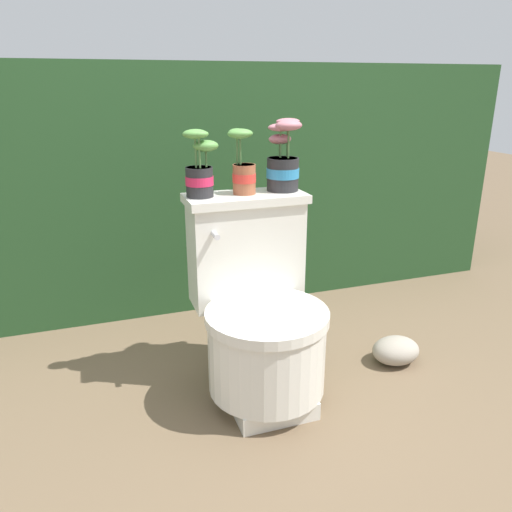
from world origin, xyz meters
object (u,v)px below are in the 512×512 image
(toilet, at_px, (259,316))
(potted_plant_midleft, at_px, (243,169))
(garden_stone, at_px, (396,350))
(potted_plant_left, at_px, (200,170))
(potted_plant_middle, at_px, (283,162))

(toilet, distance_m, potted_plant_midleft, 0.53)
(garden_stone, bearing_deg, potted_plant_left, 167.83)
(potted_plant_midleft, bearing_deg, potted_plant_left, -179.77)
(garden_stone, bearing_deg, potted_plant_middle, 158.63)
(potted_plant_left, relative_size, potted_plant_midleft, 1.02)
(toilet, xyz_separation_m, potted_plant_midleft, (-0.00, 0.16, 0.50))
(potted_plant_middle, distance_m, garden_stone, 0.91)
(toilet, height_order, potted_plant_left, potted_plant_left)
(potted_plant_middle, bearing_deg, garden_stone, -21.37)
(potted_plant_left, xyz_separation_m, garden_stone, (0.76, -0.16, -0.76))
(garden_stone, bearing_deg, potted_plant_midleft, 164.72)
(potted_plant_midleft, bearing_deg, potted_plant_middle, 3.60)
(toilet, bearing_deg, potted_plant_left, 134.77)
(toilet, bearing_deg, potted_plant_middle, 48.60)
(potted_plant_left, xyz_separation_m, potted_plant_middle, (0.31, 0.01, 0.01))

